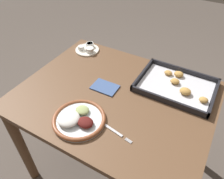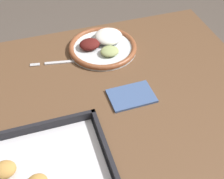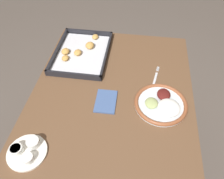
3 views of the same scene
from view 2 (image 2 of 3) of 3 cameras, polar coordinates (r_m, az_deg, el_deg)
name	(u,v)px [view 2 (image 2 of 3)]	position (r m, az deg, el deg)	size (l,w,h in m)	color
dining_table	(107,121)	(1.11, -0.89, -5.75)	(1.05, 0.83, 0.75)	brown
dinner_plate	(103,46)	(1.20, -1.64, 7.99)	(0.26, 0.26, 0.05)	silver
fork	(61,62)	(1.16, -9.39, 4.92)	(0.20, 0.05, 0.00)	silver
napkin	(131,96)	(1.02, 3.57, -1.18)	(0.15, 0.11, 0.01)	#3F598C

